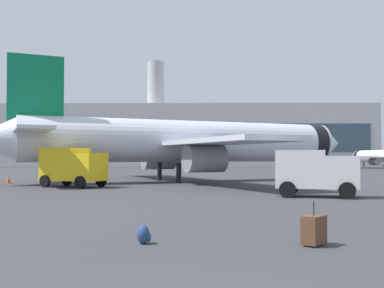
{
  "coord_description": "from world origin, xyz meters",
  "views": [
    {
      "loc": [
        0.1,
        -5.46,
        2.18
      ],
      "look_at": [
        -0.35,
        22.85,
        3.0
      ],
      "focal_mm": 44.34,
      "sensor_mm": 36.0,
      "label": 1
    }
  ],
  "objects_px": {
    "rolling_suitcase": "(314,230)",
    "traveller_backpack": "(144,235)",
    "safety_cone_near": "(41,177)",
    "safety_cone_mid": "(8,180)",
    "service_truck": "(73,165)",
    "cargo_van": "(316,171)",
    "airplane_at_gate": "(187,142)"
  },
  "relations": [
    {
      "from": "airplane_at_gate",
      "to": "traveller_backpack",
      "type": "xyz_separation_m",
      "value": [
        -0.23,
        -31.42,
        -3.42
      ]
    },
    {
      "from": "safety_cone_near",
      "to": "traveller_backpack",
      "type": "height_order",
      "value": "safety_cone_near"
    },
    {
      "from": "traveller_backpack",
      "to": "safety_cone_mid",
      "type": "bearing_deg",
      "value": 118.07
    },
    {
      "from": "service_truck",
      "to": "cargo_van",
      "type": "relative_size",
      "value": 1.11
    },
    {
      "from": "service_truck",
      "to": "traveller_backpack",
      "type": "xyz_separation_m",
      "value": [
        8.01,
        -22.99,
        -1.37
      ]
    },
    {
      "from": "cargo_van",
      "to": "traveller_backpack",
      "type": "distance_m",
      "value": 16.47
    },
    {
      "from": "cargo_van",
      "to": "safety_cone_mid",
      "type": "height_order",
      "value": "cargo_van"
    },
    {
      "from": "cargo_van",
      "to": "safety_cone_mid",
      "type": "relative_size",
      "value": 6.67
    },
    {
      "from": "airplane_at_gate",
      "to": "safety_cone_mid",
      "type": "height_order",
      "value": "airplane_at_gate"
    },
    {
      "from": "safety_cone_near",
      "to": "rolling_suitcase",
      "type": "height_order",
      "value": "rolling_suitcase"
    },
    {
      "from": "service_truck",
      "to": "rolling_suitcase",
      "type": "xyz_separation_m",
      "value": [
        12.26,
        -23.17,
        -1.22
      ]
    },
    {
      "from": "traveller_backpack",
      "to": "service_truck",
      "type": "bearing_deg",
      "value": 109.21
    },
    {
      "from": "service_truck",
      "to": "traveller_backpack",
      "type": "bearing_deg",
      "value": -70.79
    },
    {
      "from": "airplane_at_gate",
      "to": "cargo_van",
      "type": "relative_size",
      "value": 7.08
    },
    {
      "from": "airplane_at_gate",
      "to": "rolling_suitcase",
      "type": "relative_size",
      "value": 30.73
    },
    {
      "from": "service_truck",
      "to": "safety_cone_mid",
      "type": "xyz_separation_m",
      "value": [
        -6.47,
        4.16,
        -1.25
      ]
    },
    {
      "from": "rolling_suitcase",
      "to": "traveller_backpack",
      "type": "xyz_separation_m",
      "value": [
        -4.25,
        0.18,
        -0.16
      ]
    },
    {
      "from": "safety_cone_near",
      "to": "safety_cone_mid",
      "type": "bearing_deg",
      "value": -104.21
    },
    {
      "from": "safety_cone_mid",
      "to": "rolling_suitcase",
      "type": "distance_m",
      "value": 33.13
    },
    {
      "from": "cargo_van",
      "to": "safety_cone_near",
      "type": "relative_size",
      "value": 5.73
    },
    {
      "from": "cargo_van",
      "to": "rolling_suitcase",
      "type": "relative_size",
      "value": 4.34
    },
    {
      "from": "service_truck",
      "to": "safety_cone_near",
      "type": "xyz_separation_m",
      "value": [
        -5.29,
        8.83,
        -1.2
      ]
    },
    {
      "from": "cargo_van",
      "to": "safety_cone_mid",
      "type": "distance_m",
      "value": 25.76
    },
    {
      "from": "airplane_at_gate",
      "to": "cargo_van",
      "type": "bearing_deg",
      "value": -65.77
    },
    {
      "from": "airplane_at_gate",
      "to": "service_truck",
      "type": "distance_m",
      "value": 11.97
    },
    {
      "from": "safety_cone_near",
      "to": "safety_cone_mid",
      "type": "xyz_separation_m",
      "value": [
        -1.18,
        -4.67,
        -0.06
      ]
    },
    {
      "from": "airplane_at_gate",
      "to": "safety_cone_mid",
      "type": "bearing_deg",
      "value": -163.82
    },
    {
      "from": "service_truck",
      "to": "cargo_van",
      "type": "height_order",
      "value": "service_truck"
    },
    {
      "from": "service_truck",
      "to": "rolling_suitcase",
      "type": "distance_m",
      "value": 26.24
    },
    {
      "from": "airplane_at_gate",
      "to": "safety_cone_near",
      "type": "xyz_separation_m",
      "value": [
        -13.53,
        0.4,
        -3.25
      ]
    },
    {
      "from": "cargo_van",
      "to": "service_truck",
      "type": "bearing_deg",
      "value": 151.66
    },
    {
      "from": "traveller_backpack",
      "to": "rolling_suitcase",
      "type": "bearing_deg",
      "value": -2.42
    }
  ]
}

